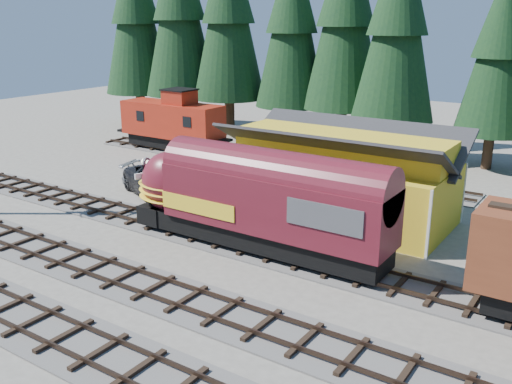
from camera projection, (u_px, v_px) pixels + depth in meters
The scene contains 9 objects.
ground at pixel (228, 287), 24.05m from camera, with size 120.00×120.00×0.00m, color #6B665B.
track_siding at pixel (499, 312), 21.90m from camera, with size 68.00×3.20×0.33m.
track_spur at pixel (263, 165), 43.65m from camera, with size 32.00×3.20×0.33m.
depot at pixel (340, 167), 31.52m from camera, with size 12.80×7.00×5.30m.
conifer_backdrop at pixel (480, 21), 39.03m from camera, with size 81.12×22.06×17.00m.
locomotive at pixel (248, 204), 27.47m from camera, with size 14.19×2.82×3.86m.
caboose at pixel (173, 122), 47.77m from camera, with size 9.33×2.71×4.85m.
pickup_truck_a at pixel (163, 182), 35.73m from camera, with size 3.30×7.15×1.99m, color black.
pickup_truck_b at pixel (164, 178), 37.34m from camera, with size 2.33×5.73×1.66m, color #A2A6AA.
Camera 1 is at (13.10, -17.47, 10.92)m, focal length 40.00 mm.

